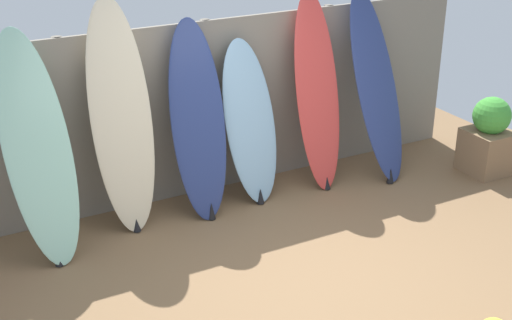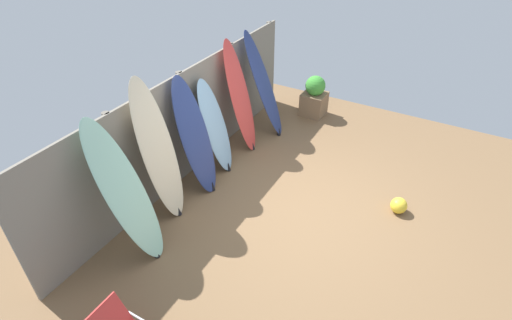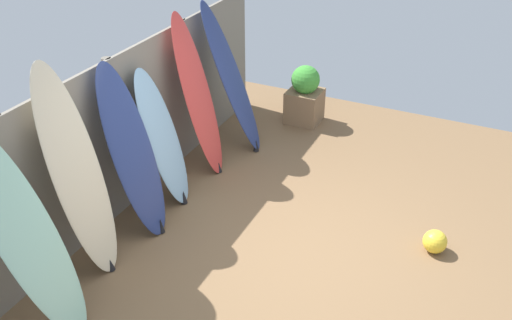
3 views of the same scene
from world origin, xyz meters
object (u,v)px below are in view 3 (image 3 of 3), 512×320
object	(u,v)px
surfboard_navy_2	(133,154)
surfboard_red_4	(198,98)
surfboard_seafoam_0	(27,236)
surfboard_skyblue_3	(163,140)
beach_ball	(435,242)
planter_box	(305,96)
surfboard_navy_5	(232,79)
surfboard_cream_1	(78,176)

from	to	relation	value
surfboard_navy_2	surfboard_red_4	xyz separation A→B (m)	(1.36, 0.02, 0.06)
surfboard_seafoam_0	surfboard_skyblue_3	size ratio (longest dim) A/B	1.21
surfboard_red_4	beach_ball	world-z (taller)	surfboard_red_4
surfboard_red_4	beach_ball	xyz separation A→B (m)	(-0.39, -3.01, -0.87)
planter_box	surfboard_skyblue_3	bearing A→B (deg)	164.76
surfboard_seafoam_0	planter_box	bearing A→B (deg)	-7.49
surfboard_navy_2	surfboard_skyblue_3	bearing A→B (deg)	2.93
surfboard_navy_5	beach_ball	xyz separation A→B (m)	(-1.08, -2.92, -0.86)
surfboard_navy_5	beach_ball	size ratio (longest dim) A/B	7.98
surfboard_cream_1	planter_box	size ratio (longest dim) A/B	2.48
surfboard_navy_2	surfboard_red_4	world-z (taller)	surfboard_red_4
surfboard_navy_5	surfboard_red_4	bearing A→B (deg)	171.91
surfboard_navy_2	planter_box	bearing A→B (deg)	-12.05
surfboard_navy_5	planter_box	bearing A→B (deg)	-27.95
surfboard_navy_5	surfboard_skyblue_3	bearing A→B (deg)	175.77
surfboard_seafoam_0	surfboard_cream_1	size ratio (longest dim) A/B	0.91
surfboard_seafoam_0	surfboard_red_4	distance (m)	2.88
surfboard_seafoam_0	planter_box	distance (m)	4.77
surfboard_seafoam_0	surfboard_cream_1	distance (m)	0.81
surfboard_seafoam_0	surfboard_cream_1	xyz separation A→B (m)	(0.79, 0.13, 0.09)
surfboard_navy_2	surfboard_skyblue_3	world-z (taller)	surfboard_navy_2
surfboard_cream_1	planter_box	xyz separation A→B (m)	(3.90, -0.75, -0.66)
surfboard_cream_1	beach_ball	distance (m)	3.63
surfboard_red_4	planter_box	size ratio (longest dim) A/B	2.32
surfboard_cream_1	surfboard_navy_2	world-z (taller)	surfboard_cream_1
surfboard_skyblue_3	surfboard_red_4	size ratio (longest dim) A/B	0.81
surfboard_seafoam_0	planter_box	xyz separation A→B (m)	(4.69, -0.62, -0.57)
surfboard_red_4	surfboard_navy_5	xyz separation A→B (m)	(0.69, -0.10, -0.01)
surfboard_seafoam_0	beach_ball	distance (m)	3.94
surfboard_seafoam_0	surfboard_cream_1	bearing A→B (deg)	9.43
surfboard_skyblue_3	surfboard_red_4	distance (m)	0.80
surfboard_seafoam_0	surfboard_navy_2	size ratio (longest dim) A/B	1.04
surfboard_cream_1	surfboard_red_4	xyz separation A→B (m)	(2.08, -0.05, -0.07)
surfboard_navy_2	surfboard_seafoam_0	bearing A→B (deg)	-177.73
surfboard_seafoam_0	surfboard_navy_5	bearing A→B (deg)	-0.30
surfboard_red_4	surfboard_skyblue_3	bearing A→B (deg)	179.19
surfboard_seafoam_0	surfboard_navy_2	xyz separation A→B (m)	(1.52, 0.06, -0.05)
surfboard_seafoam_0	surfboard_navy_2	world-z (taller)	surfboard_seafoam_0
surfboard_navy_2	beach_ball	xyz separation A→B (m)	(0.97, -3.00, -0.81)
surfboard_navy_2	surfboard_red_4	bearing A→B (deg)	0.78
surfboard_cream_1	surfboard_navy_5	world-z (taller)	surfboard_cream_1
surfboard_cream_1	surfboard_skyblue_3	distance (m)	1.33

